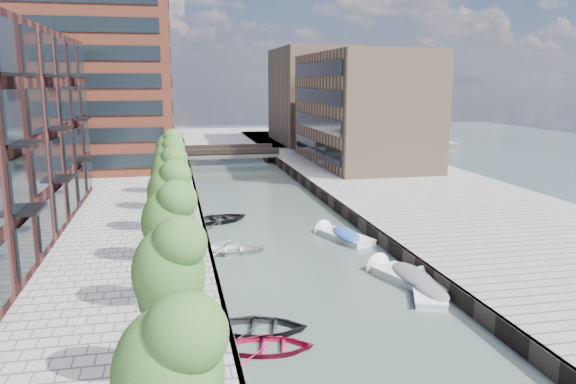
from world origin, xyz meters
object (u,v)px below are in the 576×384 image
object	(u,v)px
car	(332,162)
tree_3	(169,190)
sloop_0	(259,332)
tree_1	(168,266)
tree_6	(169,148)
tree_4	(169,171)
tree_5	(169,158)
sloop_4	(219,222)
tree_2	(169,218)
motorboat_3	(342,236)
bridge	(231,153)
sloop_2	(268,351)
motorboat_1	(428,289)
sloop_3	(230,253)
tree_0	(168,368)
motorboat_4	(406,277)

from	to	relation	value
car	tree_3	bearing A→B (deg)	-143.95
sloop_0	car	bearing A→B (deg)	-8.54
tree_1	tree_6	size ratio (longest dim) A/B	1.00
tree_1	tree_6	distance (m)	35.00
tree_4	tree_6	world-z (taller)	same
tree_3	tree_5	bearing A→B (deg)	90.00
tree_5	sloop_4	world-z (taller)	tree_5
sloop_0	sloop_4	distance (m)	21.23
tree_5	tree_2	bearing A→B (deg)	-90.00
motorboat_3	bridge	bearing A→B (deg)	95.37
sloop_2	motorboat_1	distance (m)	10.94
bridge	tree_5	size ratio (longest dim) A/B	2.18
tree_5	sloop_3	size ratio (longest dim) A/B	1.22
motorboat_3	motorboat_1	bearing A→B (deg)	-82.76
tree_0	motorboat_4	distance (m)	22.59
bridge	motorboat_1	world-z (taller)	bridge
tree_3	motorboat_4	bearing A→B (deg)	-14.82
motorboat_3	tree_4	bearing A→B (deg)	174.79
tree_4	motorboat_4	size ratio (longest dim) A/B	0.99
sloop_0	motorboat_3	size ratio (longest dim) A/B	0.84
tree_6	motorboat_1	size ratio (longest dim) A/B	1.18
tree_0	tree_5	distance (m)	35.00
tree_0	motorboat_3	distance (m)	30.02
bridge	tree_4	xyz separation A→B (m)	(-8.50, -40.00, 3.92)
tree_2	tree_3	bearing A→B (deg)	90.00
sloop_0	motorboat_3	bearing A→B (deg)	-18.32
sloop_3	motorboat_4	size ratio (longest dim) A/B	0.82
tree_4	sloop_2	bearing A→B (deg)	-76.96
tree_4	car	distance (m)	32.89
tree_6	car	bearing A→B (deg)	31.85
bridge	sloop_2	world-z (taller)	bridge
tree_3	sloop_2	xyz separation A→B (m)	(4.03, -10.41, -5.31)
tree_4	tree_5	world-z (taller)	same
tree_0	motorboat_1	distance (m)	21.36
tree_4	motorboat_1	xyz separation A→B (m)	(13.82, -12.53, -5.11)
sloop_4	motorboat_3	xyz separation A→B (m)	(8.46, -6.81, 0.21)
tree_4	motorboat_1	size ratio (longest dim) A/B	1.18
bridge	tree_0	xyz separation A→B (m)	(-8.50, -68.00, 3.92)
tree_6	sloop_3	distance (m)	18.19
tree_1	car	world-z (taller)	tree_1
tree_5	motorboat_4	world-z (taller)	tree_5
tree_3	motorboat_1	xyz separation A→B (m)	(13.82, -5.53, -5.11)
tree_4	sloop_3	size ratio (longest dim) A/B	1.22
tree_0	motorboat_1	size ratio (longest dim) A/B	1.18
tree_0	motorboat_3	bearing A→B (deg)	65.29
tree_3	tree_6	distance (m)	21.00
tree_0	tree_4	xyz separation A→B (m)	(0.00, 28.00, 0.00)
sloop_4	sloop_2	bearing A→B (deg)	161.57
bridge	tree_5	distance (m)	34.30
sloop_2	motorboat_1	xyz separation A→B (m)	(9.78, 4.88, 0.19)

